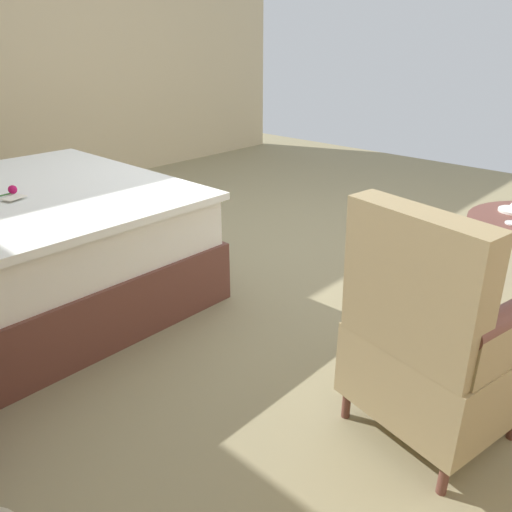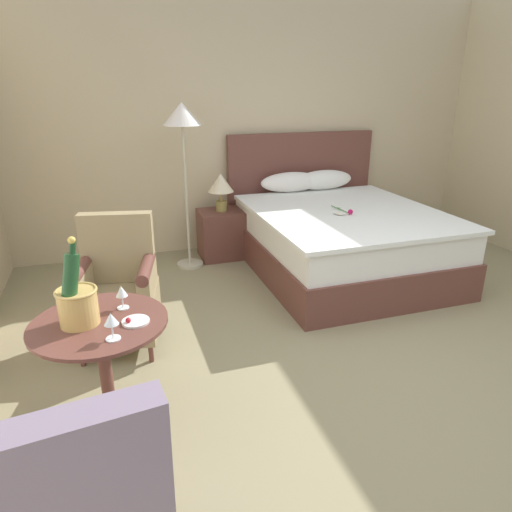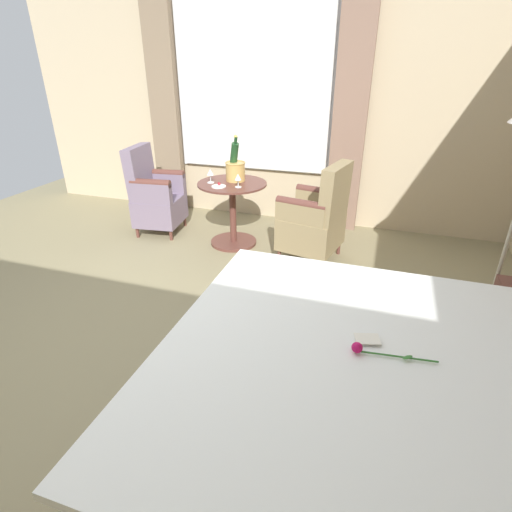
# 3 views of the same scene
# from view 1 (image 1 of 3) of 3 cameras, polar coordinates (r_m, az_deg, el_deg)

# --- Properties ---
(ground_plane) EXTENTS (7.36, 7.36, 0.00)m
(ground_plane) POSITION_cam_1_polar(r_m,az_deg,el_deg) (3.75, 1.25, 0.67)
(ground_plane) COLOR gray
(wall_far_side) EXTENTS (0.12, 5.98, 2.82)m
(wall_far_side) POSITION_cam_1_polar(r_m,az_deg,el_deg) (5.71, -21.86, 21.60)
(wall_far_side) COLOR #C9B78F
(wall_far_side) RESTS_ON ground
(armchair_by_window) EXTENTS (0.65, 0.65, 0.98)m
(armchair_by_window) POSITION_cam_1_polar(r_m,az_deg,el_deg) (2.00, 19.64, -9.24)
(armchair_by_window) COLOR brown
(armchair_by_window) RESTS_ON ground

